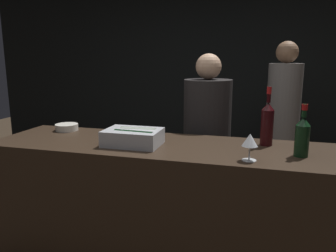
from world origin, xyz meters
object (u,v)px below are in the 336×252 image
Objects in this scene: wine_glass at (250,141)px; red_wine_bottle_tall at (267,123)px; ice_bin_with_bottles at (133,137)px; person_blond_tee at (207,141)px; bowl_white at (67,127)px; red_wine_bottle_burgundy at (302,135)px; person_in_hoodie at (282,120)px.

wine_glass is 0.39m from red_wine_bottle_tall.
person_blond_tee is (0.38, 0.72, -0.18)m from ice_bin_with_bottles.
red_wine_bottle_burgundy is at bearing -8.31° from bowl_white.
red_wine_bottle_burgundy is 0.29m from red_wine_bottle_tall.
wine_glass is 0.10× the size of person_blond_tee.
wine_glass is at bearing -10.97° from ice_bin_with_bottles.
ice_bin_with_bottles is 0.23× the size of person_blond_tee.
ice_bin_with_bottles is 0.89m from red_wine_bottle_tall.
wine_glass reaches higher than bowl_white.
wine_glass is at bearing -16.36° from bowl_white.
ice_bin_with_bottles is 0.73m from bowl_white.
person_blond_tee reaches higher than bowl_white.
red_wine_bottle_tall is at bearing 23.10° from person_in_hoodie.
person_in_hoodie is at bearing -45.49° from person_blond_tee.
person_in_hoodie is at bearing 81.51° from red_wine_bottle_tall.
person_in_hoodie is at bearing 54.13° from ice_bin_with_bottles.
bowl_white is 0.57× the size of red_wine_bottle_burgundy.
wine_glass is 0.50× the size of red_wine_bottle_burgundy.
person_blond_tee reaches higher than ice_bin_with_bottles.
person_in_hoodie reaches higher than wine_glass.
red_wine_bottle_burgundy is 1.41m from person_in_hoodie.
person_blond_tee is (-0.65, -0.70, -0.09)m from person_in_hoodie.
ice_bin_with_bottles is 2.07× the size of bowl_white.
bowl_white is 1.50m from wine_glass.
red_wine_bottle_burgundy is at bearing -139.24° from person_blond_tee.
red_wine_bottle_tall reaches higher than wine_glass.
bowl_white is at bearing 163.64° from wine_glass.
person_in_hoodie reaches higher than red_wine_bottle_burgundy.
red_wine_bottle_tall is 0.73m from person_blond_tee.
person_blond_tee reaches higher than red_wine_bottle_burgundy.
red_wine_bottle_tall is at bearing 15.18° from ice_bin_with_bottles.
wine_glass is (0.75, -0.15, 0.06)m from ice_bin_with_bottles.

